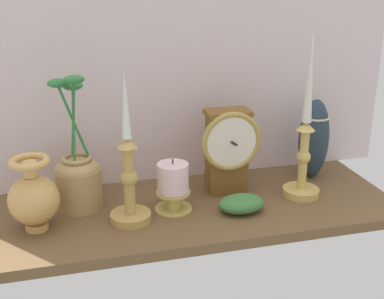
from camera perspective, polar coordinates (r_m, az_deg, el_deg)
ground_plane at (r=119.53cm, az=-0.86°, el=-6.93°), size 100.00×36.00×2.40cm
back_wall at (r=126.18cm, az=-2.98°, el=10.68°), size 120.00×2.00×65.00cm
mantel_clock at (r=122.22cm, az=4.07°, el=0.07°), size 14.64×9.33×21.39cm
candlestick_tall_left at (r=122.54cm, az=12.59°, el=0.29°), size 8.95×8.95×39.94cm
candlestick_tall_center at (r=109.28cm, az=-7.14°, el=-3.41°), size 9.05×9.05×33.87cm
brass_vase_bulbous at (r=110.92cm, az=-17.48°, el=-5.15°), size 10.69×10.69×16.29cm
brass_vase_jar at (r=118.45cm, az=-12.77°, el=-3.02°), size 10.66×10.66×31.70cm
pillar_candle_front at (r=114.91cm, az=-2.16°, el=-4.03°), size 8.69×8.69×12.53cm
tall_ceramic_vase at (r=134.79cm, az=13.61°, el=1.21°), size 7.80×7.80×21.26cm
ivy_sprig at (r=116.15cm, az=5.62°, el=-6.11°), size 10.66×7.46×4.02cm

